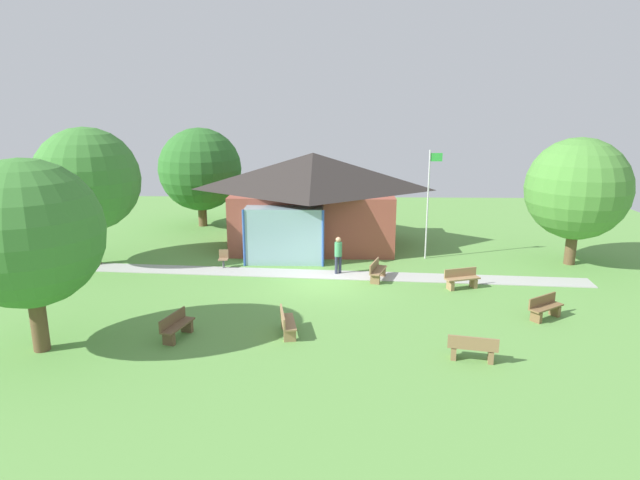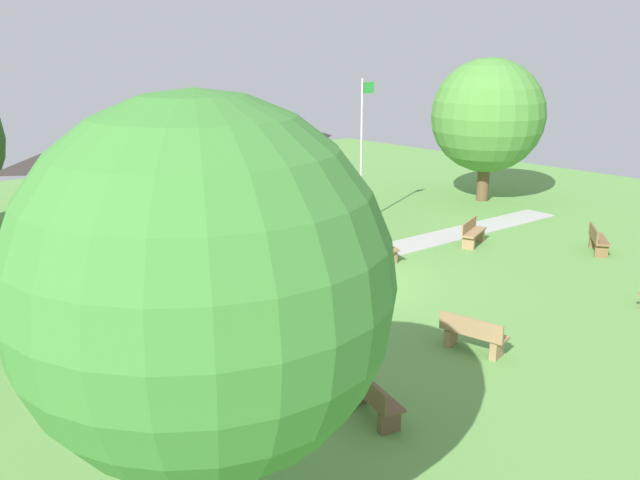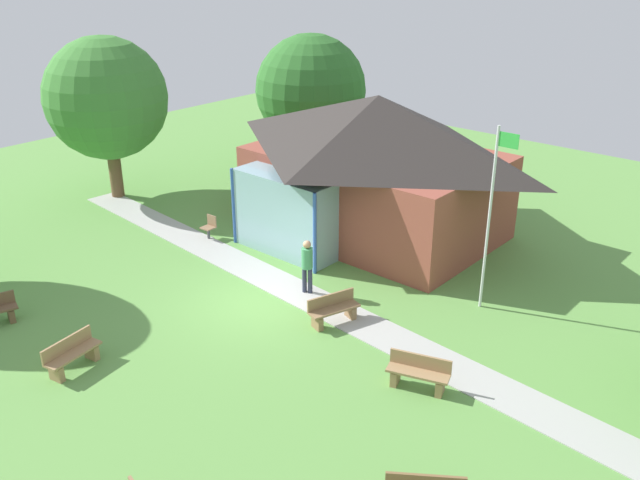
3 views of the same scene
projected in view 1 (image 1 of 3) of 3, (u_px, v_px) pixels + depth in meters
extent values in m
plane|color=#609947|center=(324.00, 283.00, 24.24)|extent=(44.00, 44.00, 0.00)
cube|color=brown|center=(313.00, 218.00, 30.25)|extent=(8.36, 5.70, 3.05)
pyramid|color=#2D2826|center=(313.00, 171.00, 29.63)|extent=(9.36, 6.70, 1.98)
cube|color=#8CB2BF|center=(284.00, 235.00, 26.98)|extent=(3.76, 1.20, 2.75)
cylinder|color=#3359B2|center=(244.00, 238.00, 26.45)|extent=(0.12, 0.12, 2.75)
cylinder|color=#3359B2|center=(323.00, 239.00, 26.34)|extent=(0.12, 0.12, 2.75)
cube|color=#ADADA8|center=(325.00, 274.00, 25.39)|extent=(23.46, 3.10, 0.03)
cylinder|color=silver|center=(428.00, 205.00, 27.36)|extent=(0.08, 0.08, 5.42)
cube|color=green|center=(436.00, 157.00, 26.77)|extent=(0.60, 0.02, 0.40)
cube|color=#9E7A51|center=(462.00, 278.00, 23.44)|extent=(1.56, 0.89, 0.06)
cube|color=#9E7A51|center=(473.00, 283.00, 23.66)|extent=(0.28, 0.43, 0.39)
cube|color=#9E7A51|center=(450.00, 285.00, 23.35)|extent=(0.28, 0.43, 0.39)
cube|color=#9E7A51|center=(460.00, 272.00, 23.56)|extent=(1.44, 0.53, 0.36)
cube|color=#9E7A51|center=(288.00, 322.00, 18.86)|extent=(0.69, 1.55, 0.06)
cube|color=#9E7A51|center=(287.00, 323.00, 19.45)|extent=(0.42, 0.23, 0.39)
cube|color=#9E7A51|center=(290.00, 336.00, 18.39)|extent=(0.42, 0.23, 0.39)
cube|color=#9E7A51|center=(283.00, 317.00, 18.78)|extent=(0.31, 1.49, 0.36)
cube|color=olive|center=(378.00, 270.00, 24.55)|extent=(0.88, 1.56, 0.06)
cube|color=olive|center=(381.00, 272.00, 25.11)|extent=(0.43, 0.28, 0.39)
cube|color=olive|center=(375.00, 280.00, 24.11)|extent=(0.43, 0.28, 0.39)
cube|color=olive|center=(374.00, 265.00, 24.56)|extent=(0.52, 1.45, 0.36)
cube|color=brown|center=(178.00, 326.00, 18.56)|extent=(0.85, 1.56, 0.06)
cube|color=brown|center=(187.00, 327.00, 19.13)|extent=(0.43, 0.27, 0.39)
cube|color=brown|center=(169.00, 339.00, 18.11)|extent=(0.43, 0.27, 0.39)
cube|color=brown|center=(172.00, 319.00, 18.56)|extent=(0.49, 1.45, 0.36)
cube|color=brown|center=(546.00, 307.00, 20.20)|extent=(1.48, 1.22, 0.06)
cube|color=brown|center=(555.00, 311.00, 20.56)|extent=(0.36, 0.42, 0.39)
cube|color=brown|center=(536.00, 317.00, 19.97)|extent=(0.36, 0.42, 0.39)
cube|color=brown|center=(542.00, 300.00, 20.31)|extent=(1.26, 0.91, 0.36)
cube|color=olive|center=(473.00, 346.00, 16.99)|extent=(1.56, 0.75, 0.06)
cube|color=olive|center=(454.00, 352.00, 17.18)|extent=(0.24, 0.42, 0.39)
cube|color=olive|center=(491.00, 356.00, 16.93)|extent=(0.24, 0.42, 0.39)
cube|color=olive|center=(473.00, 343.00, 16.76)|extent=(1.48, 0.38, 0.36)
cube|color=#8C6B4C|center=(223.00, 259.00, 26.28)|extent=(0.46, 0.46, 0.04)
cube|color=#8C6B4C|center=(224.00, 254.00, 26.42)|extent=(0.44, 0.06, 0.40)
cylinder|color=#4C4C51|center=(223.00, 264.00, 26.34)|extent=(0.10, 0.10, 0.42)
cylinder|color=#4C4C51|center=(224.00, 268.00, 26.39)|extent=(0.36, 0.36, 0.02)
cylinder|color=#2D3347|center=(336.00, 265.00, 25.39)|extent=(0.14, 0.14, 0.85)
cylinder|color=#2D3347|center=(340.00, 265.00, 25.45)|extent=(0.14, 0.14, 0.85)
cylinder|color=#3F8C59|center=(338.00, 249.00, 25.24)|extent=(0.34, 0.34, 0.65)
sphere|color=tan|center=(338.00, 240.00, 25.13)|extent=(0.24, 0.24, 0.24)
cylinder|color=brown|center=(202.00, 213.00, 35.05)|extent=(0.53, 0.53, 1.67)
sphere|color=#2D6B28|center=(200.00, 169.00, 34.38)|extent=(5.08, 5.08, 5.08)
cylinder|color=brown|center=(94.00, 241.00, 26.74)|extent=(0.52, 0.52, 2.31)
sphere|color=#3D7F33|center=(87.00, 180.00, 26.01)|extent=(4.87, 4.87, 4.87)
cylinder|color=brown|center=(571.00, 245.00, 26.86)|extent=(0.52, 0.52, 1.89)
sphere|color=#4C8C38|center=(577.00, 189.00, 26.18)|extent=(4.81, 4.81, 4.81)
cylinder|color=brown|center=(38.00, 319.00, 17.54)|extent=(0.51, 0.51, 2.12)
sphere|color=#3D7F33|center=(27.00, 233.00, 16.86)|extent=(4.57, 4.57, 4.57)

